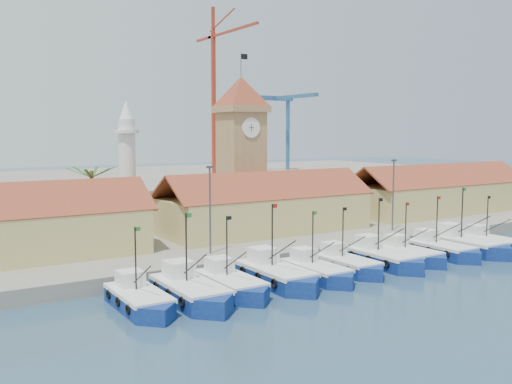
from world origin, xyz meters
TOP-DOWN VIEW (x-y plane):
  - ground at (0.00, 0.00)m, footprint 400.00×400.00m
  - quay at (0.00, 24.00)m, footprint 140.00×32.00m
  - terminal at (0.00, 110.00)m, footprint 240.00×80.00m
  - boat_0 at (-23.23, 2.37)m, footprint 3.31×9.07m
  - boat_1 at (-18.98, 1.93)m, footprint 3.73×10.23m
  - boat_2 at (-14.90, 2.45)m, footprint 3.41×9.35m
  - boat_3 at (-9.96, 2.65)m, footprint 3.77×10.34m
  - boat_4 at (-5.66, 2.27)m, footprint 3.30×9.03m
  - boat_5 at (-1.33, 2.93)m, footprint 3.29×9.02m
  - boat_6 at (3.51, 2.80)m, footprint 3.62×9.93m
  - boat_7 at (7.55, 2.93)m, footprint 3.25×8.89m
  - boat_8 at (12.34, 2.71)m, footprint 3.45×9.45m
  - boat_9 at (16.54, 2.54)m, footprint 3.84×10.51m
  - boat_10 at (21.03, 2.54)m, footprint 3.22×8.82m
  - hall_center at (0.00, 20.00)m, footprint 27.04×10.13m
  - hall_right at (32.00, 20.00)m, footprint 31.20×10.13m
  - clock_tower at (0.00, 26.00)m, footprint 5.80×5.80m
  - minaret at (-15.00, 28.00)m, footprint 3.00×3.00m
  - palm_tree at (-20.00, 26.00)m, footprint 5.60×5.03m
  - lamp_posts at (0.50, 12.00)m, footprint 80.70×0.25m
  - crane_red_right at (37.72, 103.61)m, footprint 1.00×33.42m
  - gantry at (62.00, 106.65)m, footprint 13.00×22.00m

SIDE VIEW (x-z plane):
  - ground at x=0.00m, z-range 0.00..0.00m
  - boat_10 at x=21.03m, z-range -2.65..4.03m
  - boat_7 at x=7.55m, z-range -2.67..4.06m
  - boat_5 at x=-1.33m, z-range -2.71..4.12m
  - boat_4 at x=-5.66m, z-range -2.71..4.12m
  - boat_0 at x=-23.23m, z-range -2.72..4.14m
  - boat_2 at x=-14.90m, z-range -2.81..4.27m
  - boat_8 at x=12.34m, z-range -2.84..4.32m
  - quay at x=0.00m, z-range 0.00..1.50m
  - boat_6 at x=3.51m, z-range -2.98..4.53m
  - boat_1 at x=-18.98m, z-range -3.07..4.67m
  - boat_3 at x=-9.96m, z-range -3.10..4.72m
  - boat_9 at x=16.54m, z-range -3.15..4.80m
  - terminal at x=0.00m, z-range 0.00..2.00m
  - hall_center at x=0.00m, z-range 0.18..7.79m
  - hall_right at x=32.00m, z-range 0.18..7.79m
  - palm_tree at x=-20.00m, z-range 2.05..10.44m
  - lamp_posts at x=0.50m, z-range 1.96..10.99m
  - minaret at x=-15.00m, z-range 1.58..17.88m
  - clock_tower at x=0.00m, z-range 0.61..23.31m
  - gantry at x=62.00m, z-range 8.44..31.64m
  - crane_red_right at x=37.72m, z-range 4.61..51.26m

